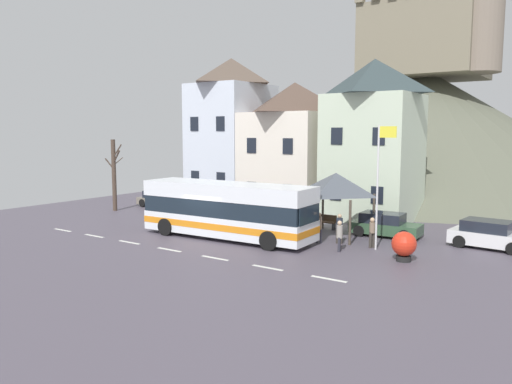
% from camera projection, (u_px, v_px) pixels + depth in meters
% --- Properties ---
extents(ground_plane, '(40.00, 60.00, 0.07)m').
position_uv_depth(ground_plane, '(207.00, 240.00, 28.06)').
color(ground_plane, '#514A56').
extents(townhouse_00, '(5.23, 6.23, 11.89)m').
position_uv_depth(townhouse_00, '(232.00, 132.00, 41.46)').
color(townhouse_00, silver).
rests_on(townhouse_00, ground_plane).
extents(townhouse_01, '(6.16, 7.03, 9.69)m').
position_uv_depth(townhouse_01, '(294.00, 146.00, 38.66)').
color(townhouse_01, silver).
rests_on(townhouse_01, ground_plane).
extents(townhouse_02, '(5.70, 5.31, 10.80)m').
position_uv_depth(townhouse_02, '(373.00, 140.00, 34.11)').
color(townhouse_02, beige).
rests_on(townhouse_02, ground_plane).
extents(hilltop_castle, '(39.60, 39.60, 19.75)m').
position_uv_depth(hilltop_castle, '(424.00, 126.00, 51.13)').
color(hilltop_castle, '#5B5E4D').
rests_on(hilltop_castle, ground_plane).
extents(transit_bus, '(10.38, 3.10, 3.12)m').
position_uv_depth(transit_bus, '(227.00, 211.00, 28.18)').
color(transit_bus, white).
rests_on(transit_bus, ground_plane).
extents(bus_shelter, '(3.60, 3.60, 3.66)m').
position_uv_depth(bus_shelter, '(336.00, 184.00, 28.62)').
color(bus_shelter, '#473D33').
rests_on(bus_shelter, ground_plane).
extents(parked_car_00, '(4.01, 2.30, 1.43)m').
position_uv_depth(parked_car_00, '(490.00, 235.00, 25.95)').
color(parked_car_00, silver).
rests_on(parked_car_00, ground_plane).
extents(parked_car_01, '(4.00, 2.03, 1.35)m').
position_uv_depth(parked_car_01, '(385.00, 225.00, 28.88)').
color(parked_car_01, '#325136').
rests_on(parked_car_01, ground_plane).
extents(parked_car_02, '(4.03, 1.96, 1.19)m').
position_uv_depth(parked_car_02, '(212.00, 206.00, 36.49)').
color(parked_car_02, silver).
rests_on(parked_car_02, ground_plane).
extents(parked_car_03, '(4.14, 1.90, 1.29)m').
position_uv_depth(parked_car_03, '(161.00, 199.00, 40.00)').
color(parked_car_03, slate).
rests_on(parked_car_03, ground_plane).
extents(pedestrian_00, '(0.31, 0.32, 1.57)m').
position_uv_depth(pedestrian_00, '(339.00, 234.00, 25.15)').
color(pedestrian_00, '#2D2D38').
rests_on(pedestrian_00, ground_plane).
extents(pedestrian_01, '(0.38, 0.35, 1.61)m').
position_uv_depth(pedestrian_01, '(339.00, 227.00, 26.94)').
color(pedestrian_01, '#38332D').
rests_on(pedestrian_01, ground_plane).
extents(pedestrian_02, '(0.28, 0.31, 1.58)m').
position_uv_depth(pedestrian_02, '(372.00, 231.00, 25.97)').
color(pedestrian_02, '#38332D').
rests_on(pedestrian_02, ground_plane).
extents(pedestrian_03, '(0.33, 0.33, 1.68)m').
position_uv_depth(pedestrian_03, '(319.00, 225.00, 27.02)').
color(pedestrian_03, '#2D2D38').
rests_on(pedestrian_03, ground_plane).
extents(public_bench, '(1.46, 0.48, 0.87)m').
position_uv_depth(public_bench, '(325.00, 221.00, 31.14)').
color(public_bench, brown).
rests_on(public_bench, ground_plane).
extents(flagpole, '(0.95, 0.10, 6.31)m').
position_uv_depth(flagpole, '(379.00, 178.00, 25.15)').
color(flagpole, silver).
rests_on(flagpole, ground_plane).
extents(harbour_buoy, '(1.15, 1.15, 1.40)m').
position_uv_depth(harbour_buoy, '(404.00, 245.00, 23.27)').
color(harbour_buoy, black).
rests_on(harbour_buoy, ground_plane).
extents(bare_tree_00, '(1.50, 1.10, 5.40)m').
position_uv_depth(bare_tree_00, '(114.00, 174.00, 37.99)').
color(bare_tree_00, '#47382D').
rests_on(bare_tree_00, ground_plane).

